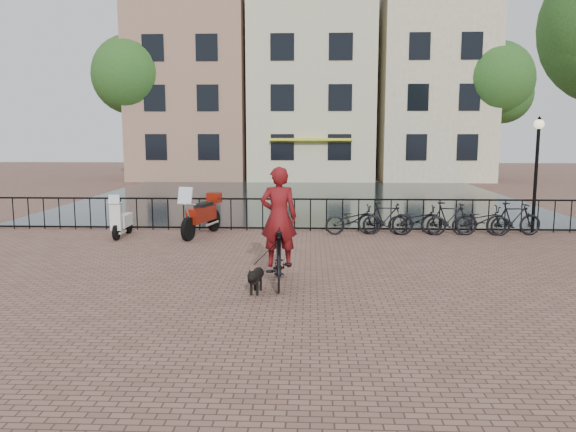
{
  "coord_description": "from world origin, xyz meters",
  "views": [
    {
      "loc": [
        0.5,
        -9.37,
        3.02
      ],
      "look_at": [
        0.0,
        3.0,
        1.2
      ],
      "focal_mm": 35.0,
      "sensor_mm": 36.0,
      "label": 1
    }
  ],
  "objects_px": {
    "lamp_post": "(537,156)",
    "scooter": "(122,214)",
    "cyclist": "(279,233)",
    "dog": "(256,279)",
    "motorcycle": "(201,210)"
  },
  "relations": [
    {
      "from": "cyclist",
      "to": "lamp_post",
      "type": "bearing_deg",
      "value": -143.8
    },
    {
      "from": "lamp_post",
      "to": "scooter",
      "type": "bearing_deg",
      "value": -176.11
    },
    {
      "from": "motorcycle",
      "to": "scooter",
      "type": "height_order",
      "value": "motorcycle"
    },
    {
      "from": "lamp_post",
      "to": "cyclist",
      "type": "bearing_deg",
      "value": -140.65
    },
    {
      "from": "motorcycle",
      "to": "cyclist",
      "type": "bearing_deg",
      "value": -48.41
    },
    {
      "from": "lamp_post",
      "to": "dog",
      "type": "distance_m",
      "value": 10.37
    },
    {
      "from": "scooter",
      "to": "motorcycle",
      "type": "bearing_deg",
      "value": 5.1
    },
    {
      "from": "lamp_post",
      "to": "scooter",
      "type": "relative_size",
      "value": 2.38
    },
    {
      "from": "cyclist",
      "to": "scooter",
      "type": "distance_m",
      "value": 7.15
    },
    {
      "from": "cyclist",
      "to": "motorcycle",
      "type": "xyz_separation_m",
      "value": [
        -2.61,
        5.41,
        -0.27
      ]
    },
    {
      "from": "cyclist",
      "to": "motorcycle",
      "type": "distance_m",
      "value": 6.02
    },
    {
      "from": "cyclist",
      "to": "scooter",
      "type": "bearing_deg",
      "value": -49.56
    },
    {
      "from": "lamp_post",
      "to": "cyclist",
      "type": "height_order",
      "value": "lamp_post"
    },
    {
      "from": "dog",
      "to": "scooter",
      "type": "distance_m",
      "value": 7.32
    },
    {
      "from": "motorcycle",
      "to": "lamp_post",
      "type": "bearing_deg",
      "value": 19.26
    }
  ]
}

